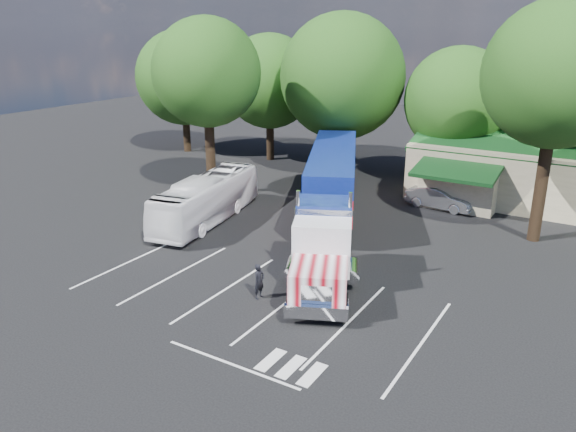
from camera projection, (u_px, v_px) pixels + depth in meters
The scene contains 12 objects.
ground at pixel (291, 248), 31.81m from camera, with size 120.00×120.00×0.00m, color black.
tree_row_a at pixel (183, 78), 53.63m from camera, with size 9.00×9.00×11.68m.
tree_row_b at pixel (270, 81), 50.26m from camera, with size 8.40×8.40×11.35m.
tree_row_c at pixel (342, 77), 44.74m from camera, with size 10.00×10.00×13.05m.
tree_row_d at pixel (458, 101), 41.84m from camera, with size 8.00×8.00×10.60m.
tree_near_left at pixel (207, 73), 38.96m from camera, with size 7.60×7.60×12.65m.
tree_near_right at pixel (558, 75), 29.94m from camera, with size 8.00×8.00×13.50m.
semi_truck at pixel (331, 189), 33.88m from camera, with size 11.53×21.09×4.60m.
woman at pixel (259, 281), 25.77m from camera, with size 0.62×0.40×1.69m, color black.
bicycle at pixel (328, 240), 31.57m from camera, with size 0.68×1.95×1.03m, color black.
tour_bus at pixel (207, 199), 35.72m from camera, with size 2.45×10.47×2.92m, color silver.
silver_sedan at pixel (440, 198), 38.40m from camera, with size 1.61×4.62×1.52m, color #9B9EA3.
Camera 1 is at (15.18, -25.29, 12.06)m, focal length 35.00 mm.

